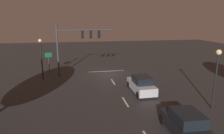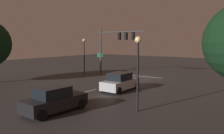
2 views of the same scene
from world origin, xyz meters
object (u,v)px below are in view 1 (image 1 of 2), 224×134
at_px(car_distant, 186,125).
at_px(street_lamp_left_kerb, 217,68).
at_px(street_lamp_right_kerb, 41,51).
at_px(route_sign, 49,58).
at_px(car_approaching, 141,85).
at_px(traffic_signal_assembly, 78,40).

xyz_separation_m(car_distant, street_lamp_left_kerb, (-4.34, -3.31, 2.67)).
distance_m(car_distant, street_lamp_left_kerb, 6.08).
height_order(car_distant, street_lamp_right_kerb, street_lamp_right_kerb).
relative_size(street_lamp_left_kerb, route_sign, 1.72).
distance_m(car_approaching, car_distant, 8.06).
distance_m(car_distant, street_lamp_right_kerb, 18.03).
height_order(car_approaching, route_sign, route_sign).
height_order(traffic_signal_assembly, route_sign, traffic_signal_assembly).
xyz_separation_m(street_lamp_left_kerb, street_lamp_right_kerb, (14.98, -10.99, 0.03)).
distance_m(street_lamp_left_kerb, street_lamp_right_kerb, 18.58).
distance_m(traffic_signal_assembly, route_sign, 5.01).
bearing_deg(car_approaching, traffic_signal_assembly, -52.25).
relative_size(traffic_signal_assembly, street_lamp_left_kerb, 1.46).
bearing_deg(traffic_signal_assembly, street_lamp_right_kerb, 19.31).
bearing_deg(route_sign, street_lamp_right_kerb, 82.70).
bearing_deg(street_lamp_right_kerb, car_distant, 126.65).
relative_size(car_approaching, street_lamp_right_kerb, 0.88).
bearing_deg(traffic_signal_assembly, car_approaching, 127.75).
xyz_separation_m(street_lamp_right_kerb, route_sign, (-0.40, -3.09, -1.42)).
distance_m(car_approaching, street_lamp_left_kerb, 7.10).
relative_size(traffic_signal_assembly, route_sign, 2.51).
bearing_deg(car_distant, car_approaching, -88.43).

